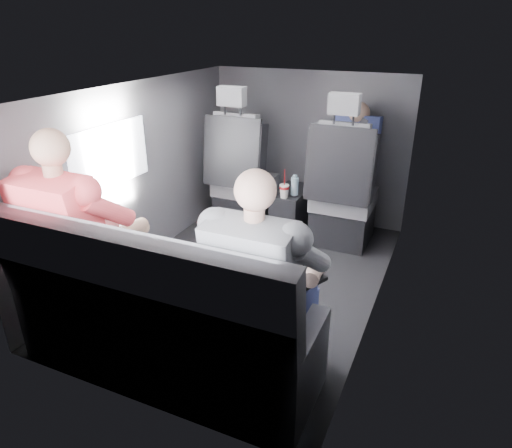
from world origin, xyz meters
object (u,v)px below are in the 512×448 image
at_px(soda_cup, 284,191).
at_px(laptop_white, 107,227).
at_px(center_console, 291,212).
at_px(front_seat_right, 342,199).
at_px(rear_bench, 162,324).
at_px(passenger_front_right, 355,151).
at_px(water_bottle, 295,186).
at_px(front_seat_left, 243,185).
at_px(passenger_rear_right, 265,285).
at_px(passenger_rear_left, 83,239).
at_px(laptop_black, 282,270).

relative_size(soda_cup, laptop_white, 0.70).
bearing_deg(center_console, laptop_white, -108.59).
xyz_separation_m(front_seat_right, center_console, (-0.45, 0.04, -0.20)).
distance_m(rear_bench, passenger_front_right, 2.25).
relative_size(front_seat_right, center_console, 2.64).
distance_m(front_seat_right, soda_cup, 0.48).
height_order(laptop_white, passenger_front_right, passenger_front_right).
xyz_separation_m(water_bottle, passenger_front_right, (0.40, 0.34, 0.26)).
bearing_deg(passenger_front_right, laptop_white, -118.68).
distance_m(soda_cup, passenger_front_right, 0.68).
distance_m(front_seat_left, center_console, 0.49).
distance_m(laptop_white, passenger_rear_right, 1.10).
bearing_deg(center_console, front_seat_right, -5.07).
height_order(front_seat_right, passenger_front_right, front_seat_right).
distance_m(center_console, rear_bench, 1.94).
distance_m(front_seat_right, passenger_front_right, 0.43).
bearing_deg(center_console, passenger_rear_left, -106.51).
bearing_deg(front_seat_right, soda_cup, -160.71).
bearing_deg(passenger_rear_right, passenger_rear_left, -179.94).
distance_m(rear_bench, laptop_black, 0.69).
relative_size(soda_cup, water_bottle, 1.35).
height_order(laptop_white, laptop_black, laptop_black).
bearing_deg(laptop_black, soda_cup, 110.19).
relative_size(rear_bench, passenger_rear_right, 1.33).
height_order(center_console, rear_bench, rear_bench).
bearing_deg(front_seat_left, laptop_black, -58.83).
distance_m(front_seat_right, laptop_white, 1.91).
bearing_deg(laptop_black, passenger_rear_right, -102.23).
bearing_deg(front_seat_right, passenger_rear_right, -87.54).
bearing_deg(passenger_rear_right, center_console, 105.95).
xyz_separation_m(passenger_rear_left, passenger_front_right, (1.01, 2.07, 0.09)).
height_order(front_seat_right, soda_cup, front_seat_right).
bearing_deg(soda_cup, passenger_rear_left, -108.43).
relative_size(front_seat_left, passenger_rear_left, 1.00).
distance_m(soda_cup, passenger_rear_left, 1.75).
bearing_deg(laptop_black, laptop_white, 176.99).
distance_m(water_bottle, passenger_rear_left, 1.84).
bearing_deg(passenger_rear_left, soda_cup, 71.57).
bearing_deg(front_seat_right, passenger_rear_left, -118.90).
distance_m(rear_bench, laptop_white, 0.71).
xyz_separation_m(laptop_white, passenger_rear_left, (0.01, -0.20, 0.02)).
relative_size(front_seat_left, front_seat_right, 1.00).
bearing_deg(laptop_black, front_seat_right, 93.71).
distance_m(rear_bench, passenger_rear_left, 0.65).
xyz_separation_m(center_console, laptop_white, (-0.55, -1.65, 0.43)).
distance_m(soda_cup, laptop_black, 1.62).
distance_m(front_seat_right, center_console, 0.49).
relative_size(laptop_white, passenger_front_right, 0.49).
bearing_deg(front_seat_right, front_seat_left, 180.00).
height_order(center_console, laptop_black, laptop_black).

